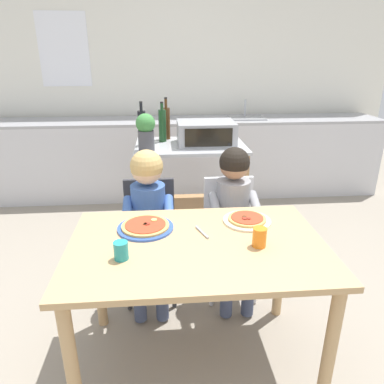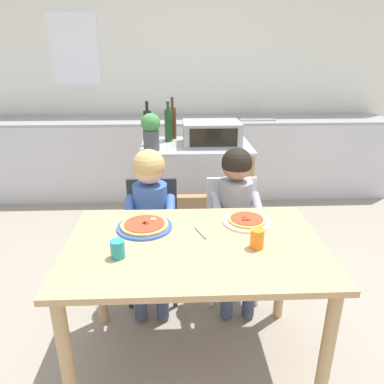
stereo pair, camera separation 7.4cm
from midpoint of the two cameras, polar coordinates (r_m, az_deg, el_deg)
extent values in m
plane|color=gray|center=(3.16, -0.03, -9.47)|extent=(11.85, 11.85, 0.00)
cube|color=white|center=(4.56, -1.08, 17.96)|extent=(5.34, 0.12, 2.70)
cube|color=white|center=(4.62, -17.77, 20.80)|extent=(0.56, 0.01, 0.80)
cube|color=silver|center=(4.30, -0.85, 5.40)|extent=(4.80, 0.60, 0.87)
cube|color=#9E9EA3|center=(4.20, -0.89, 11.33)|extent=(4.80, 0.60, 0.03)
cube|color=gray|center=(4.31, 10.59, 11.40)|extent=(0.40, 0.33, 0.02)
cylinder|color=#B7BABF|center=(4.41, 10.34, 12.98)|extent=(0.02, 0.02, 0.20)
cube|color=#B7BABF|center=(3.06, 1.32, 7.38)|extent=(0.93, 0.63, 0.02)
cube|color=#AD7F51|center=(3.25, 1.24, -2.38)|extent=(0.85, 0.58, 0.02)
cube|color=#AD7F51|center=(2.95, -6.64, -2.48)|extent=(0.05, 0.05, 0.87)
cube|color=#AD7F51|center=(3.01, 9.66, -2.17)|extent=(0.05, 0.05, 0.87)
cube|color=#AD7F51|center=(3.46, -6.05, 1.17)|extent=(0.05, 0.05, 0.87)
cube|color=#AD7F51|center=(3.50, 7.88, 1.38)|extent=(0.05, 0.05, 0.87)
cube|color=#999BA0|center=(3.05, 3.85, 9.36)|extent=(0.48, 0.35, 0.19)
cube|color=black|center=(2.87, 4.23, 8.61)|extent=(0.38, 0.01, 0.15)
cylinder|color=black|center=(2.91, 7.50, 7.48)|extent=(0.02, 0.01, 0.02)
cylinder|color=#1E4723|center=(3.15, -3.11, 10.53)|extent=(0.07, 0.07, 0.27)
cylinder|color=#1E4723|center=(3.12, -3.17, 13.49)|extent=(0.03, 0.03, 0.06)
cylinder|color=black|center=(3.12, -3.18, 14.10)|extent=(0.03, 0.03, 0.01)
cylinder|color=#4C2D14|center=(3.25, -2.45, 10.88)|extent=(0.07, 0.07, 0.28)
cylinder|color=#4C2D14|center=(3.22, -2.50, 13.98)|extent=(0.02, 0.02, 0.08)
cylinder|color=black|center=(3.21, -2.51, 14.78)|extent=(0.03, 0.03, 0.01)
cylinder|color=black|center=(3.03, -6.36, 10.11)|extent=(0.07, 0.07, 0.29)
cylinder|color=black|center=(3.00, -6.50, 13.38)|extent=(0.02, 0.02, 0.06)
cylinder|color=black|center=(2.99, -6.53, 14.09)|extent=(0.03, 0.03, 0.01)
cylinder|color=#4C4C51|center=(2.87, -5.76, 8.21)|extent=(0.13, 0.13, 0.16)
sphere|color=#428942|center=(2.84, -5.86, 10.90)|extent=(0.15, 0.15, 0.15)
cube|color=tan|center=(1.76, 1.65, -8.57)|extent=(1.25, 0.82, 0.03)
cylinder|color=tan|center=(1.78, -18.04, -24.89)|extent=(0.06, 0.06, 0.72)
cylinder|color=tan|center=(1.85, 21.76, -23.24)|extent=(0.06, 0.06, 0.72)
cylinder|color=tan|center=(2.30, -13.65, -12.46)|extent=(0.06, 0.06, 0.72)
cylinder|color=tan|center=(2.35, 15.08, -11.71)|extent=(0.06, 0.06, 0.72)
cube|color=#333338|center=(2.44, -5.51, -7.57)|extent=(0.36, 0.36, 0.04)
cube|color=#333338|center=(2.50, -5.49, -1.98)|extent=(0.34, 0.03, 0.38)
cylinder|color=#333338|center=(2.43, -1.85, -13.79)|extent=(0.03, 0.03, 0.42)
cylinder|color=#333338|center=(2.44, -9.11, -13.81)|extent=(0.03, 0.03, 0.42)
cylinder|color=#333338|center=(2.68, -1.94, -10.10)|extent=(0.03, 0.03, 0.42)
cylinder|color=#333338|center=(2.69, -8.43, -10.14)|extent=(0.03, 0.03, 0.42)
cube|color=silver|center=(2.47, 7.47, -7.32)|extent=(0.36, 0.36, 0.04)
cube|color=silver|center=(2.53, 7.08, -1.80)|extent=(0.34, 0.03, 0.38)
cylinder|color=silver|center=(2.49, 11.31, -13.28)|extent=(0.03, 0.03, 0.42)
cylinder|color=silver|center=(2.44, 4.24, -13.67)|extent=(0.03, 0.03, 0.42)
cylinder|color=silver|center=(2.73, 9.87, -9.75)|extent=(0.03, 0.03, 0.42)
cylinder|color=silver|center=(2.69, 3.51, -10.02)|extent=(0.03, 0.03, 0.42)
cube|color=#424C6B|center=(2.30, -3.95, -8.36)|extent=(0.10, 0.30, 0.10)
cylinder|color=#424C6B|center=(2.32, -3.86, -15.11)|extent=(0.08, 0.08, 0.44)
cube|color=#424C6B|center=(2.31, -7.46, -8.38)|extent=(0.10, 0.30, 0.10)
cylinder|color=#424C6B|center=(2.33, -7.43, -15.11)|extent=(0.08, 0.08, 0.44)
cylinder|color=#3D60A8|center=(2.24, -2.52, -3.07)|extent=(0.06, 0.26, 0.15)
cylinder|color=#3D60A8|center=(2.25, -9.16, -3.15)|extent=(0.06, 0.26, 0.15)
cylinder|color=#3D60A8|center=(2.35, -5.70, -2.90)|extent=(0.22, 0.22, 0.36)
sphere|color=beige|center=(2.24, -5.96, 3.77)|extent=(0.20, 0.20, 0.20)
sphere|color=tan|center=(2.24, -5.98, 4.20)|extent=(0.21, 0.21, 0.21)
cube|color=#424C6B|center=(2.34, 9.79, -8.02)|extent=(0.10, 0.30, 0.10)
cylinder|color=#424C6B|center=(2.36, 10.07, -14.64)|extent=(0.08, 0.08, 0.44)
cube|color=#424C6B|center=(2.32, 6.37, -8.16)|extent=(0.10, 0.30, 0.10)
cylinder|color=#424C6B|center=(2.34, 6.60, -14.86)|extent=(0.08, 0.08, 0.44)
cylinder|color=gray|center=(2.29, 11.40, -2.56)|extent=(0.06, 0.26, 0.15)
cylinder|color=gray|center=(2.24, 4.93, -2.72)|extent=(0.06, 0.26, 0.15)
cylinder|color=gray|center=(2.37, 7.73, -2.49)|extent=(0.22, 0.22, 0.37)
sphere|color=#A37556|center=(2.27, 8.08, 4.21)|extent=(0.19, 0.19, 0.19)
sphere|color=black|center=(2.26, 8.11, 4.61)|extent=(0.19, 0.19, 0.19)
cylinder|color=#3356B7|center=(1.91, -6.46, -5.57)|extent=(0.29, 0.29, 0.01)
cylinder|color=tan|center=(1.90, -6.47, -5.25)|extent=(0.25, 0.25, 0.01)
cylinder|color=#B23D23|center=(1.90, -6.48, -5.03)|extent=(0.21, 0.21, 0.00)
cylinder|color=#DBC666|center=(1.93, -5.08, -4.35)|extent=(0.03, 0.03, 0.01)
cylinder|color=#563319|center=(1.89, -6.52, -4.96)|extent=(0.02, 0.02, 0.01)
cylinder|color=maroon|center=(1.89, -6.19, -4.94)|extent=(0.03, 0.03, 0.01)
cylinder|color=beige|center=(1.98, 9.80, -4.71)|extent=(0.26, 0.26, 0.01)
cylinder|color=tan|center=(1.97, 9.82, -4.39)|extent=(0.21, 0.21, 0.01)
cylinder|color=#B23D23|center=(1.97, 9.83, -4.18)|extent=(0.18, 0.18, 0.00)
cylinder|color=maroon|center=(1.95, 9.44, -4.35)|extent=(0.03, 0.03, 0.01)
cylinder|color=#563319|center=(1.97, 9.41, -4.05)|extent=(0.02, 0.02, 0.01)
cylinder|color=maroon|center=(1.95, 10.07, -4.35)|extent=(0.02, 0.02, 0.01)
cylinder|color=teal|center=(1.65, -10.51, -8.95)|extent=(0.07, 0.07, 0.08)
cylinder|color=orange|center=(1.73, 11.56, -7.30)|extent=(0.07, 0.07, 0.10)
cylinder|color=#B7BABF|center=(1.84, 2.52, -6.45)|extent=(0.06, 0.14, 0.01)
camera|label=1|loc=(0.04, -88.91, 0.42)|focal=33.43mm
camera|label=2|loc=(0.04, 91.09, -0.42)|focal=33.43mm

